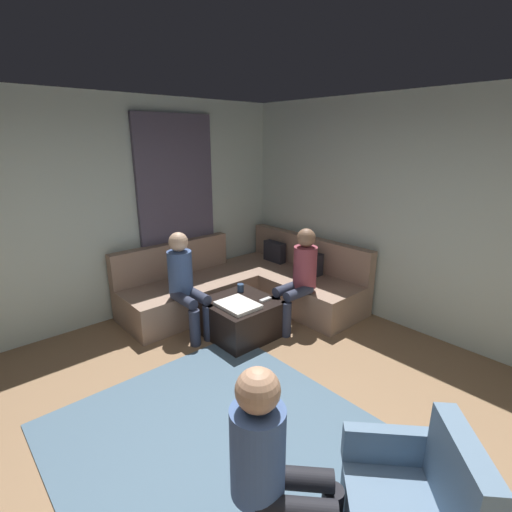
{
  "coord_description": "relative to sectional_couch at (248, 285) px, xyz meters",
  "views": [
    {
      "loc": [
        1.6,
        -1.23,
        2.2
      ],
      "look_at": [
        -1.63,
        1.63,
        0.85
      ],
      "focal_mm": 26.51,
      "sensor_mm": 36.0,
      "label": 1
    }
  ],
  "objects": [
    {
      "name": "wall_left",
      "position": [
        -0.86,
        -1.88,
        1.07
      ],
      "size": [
        0.12,
        6.0,
        2.7
      ],
      "primitive_type": "cube",
      "color": "silver",
      "rests_on": "ground_plane"
    },
    {
      "name": "curtain_panel",
      "position": [
        -0.76,
        -0.58,
        0.97
      ],
      "size": [
        0.06,
        1.1,
        2.5
      ],
      "primitive_type": "cube",
      "color": "#595166",
      "rests_on": "ground_plane"
    },
    {
      "name": "area_rug",
      "position": [
        1.88,
        -1.78,
        -0.27
      ],
      "size": [
        2.6,
        2.2,
        0.01
      ],
      "primitive_type": "cube",
      "color": "slate",
      "rests_on": "ground_plane"
    },
    {
      "name": "person_on_couch_side",
      "position": [
        0.15,
        -1.06,
        0.38
      ],
      "size": [
        0.6,
        0.3,
        1.2
      ],
      "rotation": [
        0.0,
        0.0,
        -1.57
      ],
      "color": "#2D3347",
      "rests_on": "ground_plane"
    },
    {
      "name": "person_on_armchair",
      "position": [
        2.63,
        -2.04,
        0.36
      ],
      "size": [
        0.55,
        0.54,
        1.18
      ],
      "rotation": [
        0.0,
        0.0,
        5.47
      ],
      "color": "black",
      "rests_on": "ground_plane"
    },
    {
      "name": "ottoman",
      "position": [
        0.59,
        -0.61,
        -0.07
      ],
      "size": [
        0.76,
        0.76,
        0.42
      ],
      "primitive_type": "cube",
      "color": "black",
      "rests_on": "ground_plane"
    },
    {
      "name": "coffee_mug",
      "position": [
        0.37,
        -0.43,
        0.19
      ],
      "size": [
        0.08,
        0.08,
        0.1
      ],
      "primitive_type": "cylinder",
      "color": "#334C72",
      "rests_on": "ottoman"
    },
    {
      "name": "sectional_couch",
      "position": [
        0.0,
        0.0,
        0.0
      ],
      "size": [
        2.1,
        2.55,
        0.87
      ],
      "color": "#9E7F6B",
      "rests_on": "ground_plane"
    },
    {
      "name": "ground_plane",
      "position": [
        2.08,
        -1.88,
        -0.33
      ],
      "size": [
        6.0,
        6.0,
        0.1
      ],
      "primitive_type": "cube",
      "color": "#8C6B4C"
    },
    {
      "name": "wall_back",
      "position": [
        2.08,
        1.06,
        1.07
      ],
      "size": [
        6.0,
        0.12,
        2.7
      ],
      "primitive_type": "cube",
      "color": "silver",
      "rests_on": "ground_plane"
    },
    {
      "name": "folded_blanket",
      "position": [
        0.69,
        -0.73,
        0.16
      ],
      "size": [
        0.44,
        0.36,
        0.04
      ],
      "primitive_type": "cube",
      "color": "white",
      "rests_on": "ottoman"
    },
    {
      "name": "person_on_couch_back",
      "position": [
        0.88,
        0.06,
        0.38
      ],
      "size": [
        0.3,
        0.6,
        1.2
      ],
      "rotation": [
        0.0,
        0.0,
        3.14
      ],
      "color": "#2D3347",
      "rests_on": "ground_plane"
    },
    {
      "name": "game_remote",
      "position": [
        0.77,
        -0.39,
        0.15
      ],
      "size": [
        0.05,
        0.15,
        0.02
      ],
      "primitive_type": "cube",
      "color": "white",
      "rests_on": "ottoman"
    }
  ]
}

